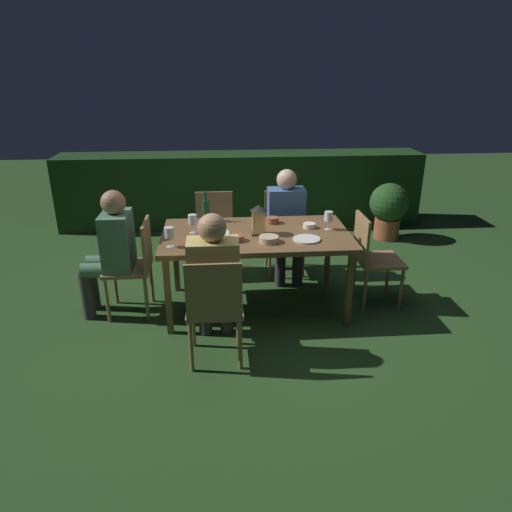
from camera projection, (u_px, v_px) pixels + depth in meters
name	position (u px, v px, depth m)	size (l,w,h in m)	color
ground_plane	(256.00, 306.00, 4.43)	(16.00, 16.00, 0.00)	#26471E
dining_table	(256.00, 239.00, 4.18)	(1.67, 0.97, 0.74)	brown
chair_side_right_b	(284.00, 227.00, 5.09)	(0.42, 0.40, 0.87)	#937047
person_in_blue	(287.00, 220.00, 4.85)	(0.38, 0.47, 1.15)	#426699
chair_head_far	(372.00, 255.00, 4.33)	(0.40, 0.42, 0.87)	#937047
chair_head_near	(135.00, 263.00, 4.17)	(0.40, 0.42, 0.87)	#937047
person_in_green	(111.00, 248.00, 4.10)	(0.48, 0.38, 1.15)	#4C7A5B
chair_side_left_a	(215.00, 306.00, 3.41)	(0.42, 0.40, 0.87)	#937047
person_in_mustard	(214.00, 276.00, 3.54)	(0.38, 0.47, 1.15)	tan
chair_side_right_a	(215.00, 229.00, 5.03)	(0.42, 0.40, 0.87)	#937047
lantern_centerpiece	(258.00, 218.00, 4.08)	(0.15, 0.15, 0.27)	black
green_bottle_on_table	(206.00, 210.00, 4.44)	(0.07, 0.07, 0.29)	#144723
wine_glass_a	(169.00, 233.00, 3.79)	(0.08, 0.08, 0.17)	silver
wine_glass_b	(192.00, 220.00, 4.12)	(0.08, 0.08, 0.17)	silver
wine_glass_c	(329.00, 217.00, 4.20)	(0.08, 0.08, 0.17)	silver
plate_a	(307.00, 239.00, 3.99)	(0.23, 0.23, 0.01)	silver
plate_b	(216.00, 233.00, 4.13)	(0.25, 0.25, 0.01)	silver
bowl_olives	(309.00, 225.00, 4.28)	(0.11, 0.11, 0.04)	silver
bowl_bread	(269.00, 239.00, 3.93)	(0.17, 0.17, 0.05)	#BCAD8E
bowl_salad	(236.00, 238.00, 3.96)	(0.13, 0.13, 0.05)	#9E5138
bowl_dip	(272.00, 220.00, 4.41)	(0.12, 0.12, 0.06)	#9E5138
hedge_backdrop	(241.00, 189.00, 6.61)	(5.01, 0.61, 1.00)	#193816
potted_plant_by_hedge	(389.00, 208.00, 6.05)	(0.50, 0.50, 0.74)	#9E5133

